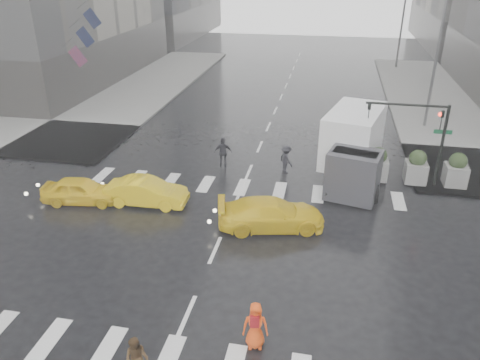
% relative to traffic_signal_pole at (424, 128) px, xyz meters
% --- Properties ---
extents(ground, '(120.00, 120.00, 0.00)m').
position_rel_traffic_signal_pole_xyz_m(ground, '(-9.01, -8.01, -3.22)').
color(ground, black).
rests_on(ground, ground).
extents(sidewalk_nw, '(35.00, 35.00, 0.15)m').
position_rel_traffic_signal_pole_xyz_m(sidewalk_nw, '(-28.51, 9.49, -3.14)').
color(sidewalk_nw, slate).
rests_on(sidewalk_nw, ground).
extents(road_markings, '(18.00, 48.00, 0.01)m').
position_rel_traffic_signal_pole_xyz_m(road_markings, '(-9.01, -8.01, -3.21)').
color(road_markings, silver).
rests_on(road_markings, ground).
extents(traffic_signal_pole, '(4.45, 0.42, 4.50)m').
position_rel_traffic_signal_pole_xyz_m(traffic_signal_pole, '(0.00, 0.00, 0.00)').
color(traffic_signal_pole, black).
rests_on(traffic_signal_pole, ground).
extents(street_lamp_near, '(2.15, 0.22, 9.00)m').
position_rel_traffic_signal_pole_xyz_m(street_lamp_near, '(1.86, 9.99, 1.73)').
color(street_lamp_near, '#59595B').
rests_on(street_lamp_near, ground).
extents(street_lamp_far, '(2.15, 0.22, 9.00)m').
position_rel_traffic_signal_pole_xyz_m(street_lamp_far, '(1.86, 29.99, 1.73)').
color(street_lamp_far, '#59595B').
rests_on(street_lamp_far, ground).
extents(planter_west, '(1.10, 1.10, 1.80)m').
position_rel_traffic_signal_pole_xyz_m(planter_west, '(-2.01, 0.19, -2.23)').
color(planter_west, slate).
rests_on(planter_west, ground).
extents(planter_mid, '(1.10, 1.10, 1.80)m').
position_rel_traffic_signal_pole_xyz_m(planter_mid, '(-0.01, 0.19, -2.23)').
color(planter_mid, slate).
rests_on(planter_mid, ground).
extents(planter_east, '(1.10, 1.10, 1.80)m').
position_rel_traffic_signal_pole_xyz_m(planter_east, '(1.99, 0.19, -2.23)').
color(planter_east, slate).
rests_on(planter_east, ground).
extents(flag_cluster, '(2.87, 3.06, 4.69)m').
position_rel_traffic_signal_pole_xyz_m(flag_cluster, '(-24.09, 10.49, 2.42)').
color(flag_cluster, '#59595B').
rests_on(flag_cluster, ground).
extents(pedestrian_brown, '(0.75, 0.61, 1.46)m').
position_rel_traffic_signal_pole_xyz_m(pedestrian_brown, '(-9.61, -14.81, -2.49)').
color(pedestrian_brown, '#473019').
rests_on(pedestrian_brown, ground).
extents(pedestrian_orange, '(0.88, 0.65, 1.64)m').
position_rel_traffic_signal_pole_xyz_m(pedestrian_orange, '(-6.49, -12.93, -2.39)').
color(pedestrian_orange, '#F24A11').
rests_on(pedestrian_orange, ground).
extents(pedestrian_far_a, '(1.14, 0.80, 1.79)m').
position_rel_traffic_signal_pole_xyz_m(pedestrian_far_a, '(-10.60, 0.46, -2.32)').
color(pedestrian_far_a, black).
rests_on(pedestrian_far_a, ground).
extents(pedestrian_far_b, '(1.12, 1.17, 1.62)m').
position_rel_traffic_signal_pole_xyz_m(pedestrian_far_b, '(-6.95, 0.32, -2.40)').
color(pedestrian_far_b, black).
rests_on(pedestrian_far_b, ground).
extents(taxi_front, '(3.96, 2.06, 1.29)m').
position_rel_traffic_signal_pole_xyz_m(taxi_front, '(-16.53, -5.16, -2.57)').
color(taxi_front, yellow).
rests_on(taxi_front, ground).
extents(taxi_mid, '(4.06, 1.52, 1.33)m').
position_rel_traffic_signal_pole_xyz_m(taxi_mid, '(-13.27, -4.73, -2.55)').
color(taxi_mid, yellow).
rests_on(taxi_mid, ground).
extents(taxi_rear, '(4.54, 2.87, 1.38)m').
position_rel_traffic_signal_pole_xyz_m(taxi_rear, '(-6.96, -5.74, -2.53)').
color(taxi_rear, yellow).
rests_on(taxi_rear, ground).
extents(box_truck, '(2.55, 6.80, 3.61)m').
position_rel_traffic_signal_pole_xyz_m(box_truck, '(-3.37, 0.24, -1.29)').
color(box_truck, white).
rests_on(box_truck, ground).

